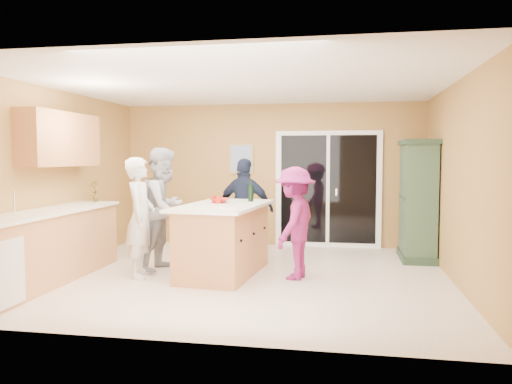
% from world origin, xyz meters
% --- Properties ---
extents(floor, '(5.50, 5.50, 0.00)m').
position_xyz_m(floor, '(0.00, 0.00, 0.00)').
color(floor, white).
rests_on(floor, ground).
extents(ceiling, '(5.50, 5.00, 0.10)m').
position_xyz_m(ceiling, '(0.00, 0.00, 2.60)').
color(ceiling, white).
rests_on(ceiling, wall_back).
extents(wall_back, '(5.50, 0.10, 2.60)m').
position_xyz_m(wall_back, '(0.00, 2.50, 1.30)').
color(wall_back, tan).
rests_on(wall_back, ground).
extents(wall_front, '(5.50, 0.10, 2.60)m').
position_xyz_m(wall_front, '(0.00, -2.50, 1.30)').
color(wall_front, tan).
rests_on(wall_front, ground).
extents(wall_left, '(0.10, 5.00, 2.60)m').
position_xyz_m(wall_left, '(-2.75, 0.00, 1.30)').
color(wall_left, tan).
rests_on(wall_left, ground).
extents(wall_right, '(0.10, 5.00, 2.60)m').
position_xyz_m(wall_right, '(2.75, 0.00, 1.30)').
color(wall_right, tan).
rests_on(wall_right, ground).
extents(left_cabinet_run, '(0.65, 3.05, 1.24)m').
position_xyz_m(left_cabinet_run, '(-2.45, -1.05, 0.46)').
color(left_cabinet_run, '#CA854E').
rests_on(left_cabinet_run, floor).
extents(upper_cabinets, '(0.35, 1.60, 0.75)m').
position_xyz_m(upper_cabinets, '(-2.58, -0.20, 1.88)').
color(upper_cabinets, '#CA854E').
rests_on(upper_cabinets, wall_left).
extents(sliding_door, '(1.90, 0.07, 2.10)m').
position_xyz_m(sliding_door, '(1.05, 2.46, 1.05)').
color(sliding_door, white).
rests_on(sliding_door, floor).
extents(framed_picture, '(0.46, 0.04, 0.56)m').
position_xyz_m(framed_picture, '(-0.55, 2.48, 1.60)').
color(framed_picture, '#A28651').
rests_on(framed_picture, wall_back).
extents(kitchen_island, '(1.18, 1.95, 0.98)m').
position_xyz_m(kitchen_island, '(-0.30, 0.06, 0.46)').
color(kitchen_island, '#CA854E').
rests_on(kitchen_island, floor).
extents(green_hutch, '(0.54, 1.03, 1.90)m').
position_xyz_m(green_hutch, '(2.49, 1.57, 0.92)').
color(green_hutch, '#233926').
rests_on(green_hutch, floor).
extents(woman_white, '(0.49, 0.65, 1.62)m').
position_xyz_m(woman_white, '(-1.38, -0.27, 0.81)').
color(woman_white, silver).
rests_on(woman_white, floor).
extents(woman_grey, '(0.81, 0.96, 1.76)m').
position_xyz_m(woman_grey, '(-1.22, 0.21, 0.88)').
color(woman_grey, '#A7A6A9').
rests_on(woman_grey, floor).
extents(woman_navy, '(1.00, 0.55, 1.61)m').
position_xyz_m(woman_navy, '(-0.21, 1.14, 0.81)').
color(woman_navy, '#161B31').
rests_on(woman_navy, floor).
extents(woman_magenta, '(0.76, 1.07, 1.50)m').
position_xyz_m(woman_magenta, '(0.70, -0.01, 0.75)').
color(woman_magenta, '#922063').
rests_on(woman_magenta, floor).
extents(serving_bowl, '(0.27, 0.27, 0.07)m').
position_xyz_m(serving_bowl, '(-0.41, 0.27, 1.01)').
color(serving_bowl, '#AE1E13').
rests_on(serving_bowl, kitchen_island).
extents(tulip_vase, '(0.21, 0.17, 0.34)m').
position_xyz_m(tulip_vase, '(-2.45, 0.52, 1.11)').
color(tulip_vase, '#A62E10').
rests_on(tulip_vase, left_cabinet_run).
extents(tumbler_near, '(0.07, 0.07, 0.10)m').
position_xyz_m(tumbler_near, '(-0.49, 0.27, 1.03)').
color(tumbler_near, '#AE1E13').
rests_on(tumbler_near, kitchen_island).
extents(tumbler_far, '(0.09, 0.09, 0.10)m').
position_xyz_m(tumbler_far, '(-0.39, 0.14, 1.03)').
color(tumbler_far, '#AE1E13').
rests_on(tumbler_far, kitchen_island).
extents(wine_bottle, '(0.07, 0.07, 0.32)m').
position_xyz_m(wine_bottle, '(-0.01, 0.53, 1.10)').
color(wine_bottle, black).
rests_on(wine_bottle, kitchen_island).
extents(white_plate, '(0.26, 0.26, 0.02)m').
position_xyz_m(white_plate, '(-0.17, -0.29, 0.99)').
color(white_plate, silver).
rests_on(white_plate, kitchen_island).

